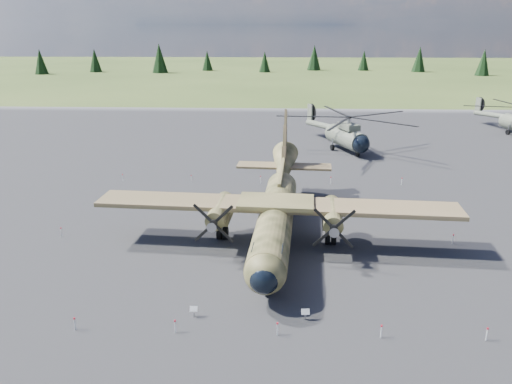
{
  "coord_description": "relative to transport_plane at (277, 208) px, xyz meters",
  "views": [
    {
      "loc": [
        1.84,
        -38.52,
        17.25
      ],
      "look_at": [
        0.08,
        2.0,
        3.62
      ],
      "focal_mm": 35.0,
      "sensor_mm": 36.0,
      "label": 1
    }
  ],
  "objects": [
    {
      "name": "info_placard_left",
      "position": [
        -5.07,
        -12.16,
        -2.28
      ],
      "size": [
        0.48,
        0.2,
        0.75
      ],
      "rotation": [
        0.0,
        0.0,
        -0.0
      ],
      "color": "gray",
      "rests_on": "ground"
    },
    {
      "name": "transport_plane",
      "position": [
        0.0,
        0.0,
        0.0
      ],
      "size": [
        29.33,
        26.61,
        9.66
      ],
      "rotation": [
        0.0,
        0.0,
        -0.06
      ],
      "color": "#3A3B20",
      "rests_on": "ground"
    },
    {
      "name": "apron",
      "position": [
        -1.88,
        9.63,
        -2.78
      ],
      "size": [
        120.0,
        120.0,
        0.04
      ],
      "primitive_type": "cube",
      "color": "#57565B",
      "rests_on": "ground"
    },
    {
      "name": "treeline",
      "position": [
        5.39,
        0.23,
        2.03
      ],
      "size": [
        338.85,
        344.51,
        10.89
      ],
      "color": "black",
      "rests_on": "ground"
    },
    {
      "name": "barrier_fence",
      "position": [
        -2.34,
        -0.45,
        -2.27
      ],
      "size": [
        33.12,
        29.62,
        0.85
      ],
      "color": "silver",
      "rests_on": "ground"
    },
    {
      "name": "info_placard_right",
      "position": [
        1.83,
        -12.24,
        -2.25
      ],
      "size": [
        0.52,
        0.27,
        0.79
      ],
      "rotation": [
        0.0,
        0.0,
        0.11
      ],
      "color": "gray",
      "rests_on": "ground"
    },
    {
      "name": "helicopter_near",
      "position": [
        9.73,
        31.27,
        0.89
      ],
      "size": [
        26.51,
        26.51,
        5.17
      ],
      "rotation": [
        0.0,
        0.0,
        0.39
      ],
      "color": "#65685A",
      "rests_on": "ground"
    },
    {
      "name": "ground",
      "position": [
        -1.88,
        -0.37,
        -2.78
      ],
      "size": [
        500.0,
        500.0,
        0.0
      ],
      "primitive_type": "plane",
      "color": "#57652D",
      "rests_on": "ground"
    }
  ]
}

